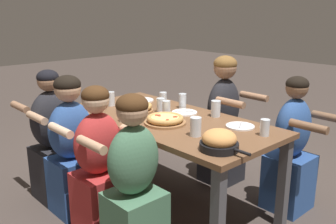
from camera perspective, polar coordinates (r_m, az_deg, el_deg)
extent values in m
plane|color=#423833|center=(3.32, 0.00, -13.37)|extent=(18.00, 18.00, 0.00)
cube|color=brown|center=(3.04, 0.00, -1.27)|extent=(1.84, 0.88, 0.04)
cube|color=#4C4C51|center=(3.62, -13.79, -5.19)|extent=(0.07, 0.07, 0.71)
cube|color=#4C4C51|center=(2.40, 7.57, -16.09)|extent=(0.07, 0.07, 0.71)
cube|color=#4C4C51|center=(4.01, -4.34, -2.73)|extent=(0.07, 0.07, 0.71)
cube|color=#4C4C51|center=(2.95, 17.20, -10.29)|extent=(0.07, 0.07, 0.71)
cylinder|color=#996B42|center=(3.23, -4.88, 0.24)|extent=(0.30, 0.30, 0.02)
torus|color=tan|center=(3.22, -4.90, 0.87)|extent=(0.28, 0.28, 0.04)
cylinder|color=#E5C675|center=(3.23, -4.89, 0.73)|extent=(0.22, 0.22, 0.04)
cylinder|color=#C6422D|center=(3.29, -5.20, 1.42)|extent=(0.02, 0.02, 0.01)
cylinder|color=#C6422D|center=(3.20, -5.21, 1.04)|extent=(0.02, 0.02, 0.01)
cylinder|color=#C6422D|center=(3.24, -3.61, 1.22)|extent=(0.02, 0.02, 0.01)
cylinder|color=#C6422D|center=(3.27, -4.65, 1.34)|extent=(0.02, 0.02, 0.01)
cylinder|color=#C6422D|center=(3.28, -4.12, 1.40)|extent=(0.02, 0.02, 0.01)
cylinder|color=#C6422D|center=(3.24, -6.28, 1.17)|extent=(0.02, 0.02, 0.01)
cylinder|color=#996B42|center=(2.88, -0.43, -1.62)|extent=(0.32, 0.32, 0.02)
torus|color=tan|center=(2.87, -0.43, -0.98)|extent=(0.28, 0.28, 0.04)
cylinder|color=#E5C675|center=(2.87, -0.43, -1.11)|extent=(0.23, 0.23, 0.04)
cylinder|color=#C6422D|center=(2.91, -1.37, -0.48)|extent=(0.02, 0.02, 0.01)
cylinder|color=#C6422D|center=(2.86, 1.23, -0.73)|extent=(0.02, 0.02, 0.01)
cylinder|color=#C6422D|center=(2.86, 0.98, -0.74)|extent=(0.02, 0.02, 0.01)
cylinder|color=#C6422D|center=(2.91, -1.78, -0.47)|extent=(0.02, 0.02, 0.01)
cylinder|color=#C6422D|center=(2.79, -0.07, -1.17)|extent=(0.02, 0.02, 0.01)
cylinder|color=#C6422D|center=(2.89, -1.34, -0.57)|extent=(0.02, 0.02, 0.01)
cylinder|color=black|center=(2.37, 7.78, -5.19)|extent=(0.25, 0.25, 0.05)
cylinder|color=black|center=(2.27, 11.29, -6.04)|extent=(0.11, 0.02, 0.02)
ellipsoid|color=#D68E4C|center=(2.35, 7.82, -4.03)|extent=(0.22, 0.22, 0.12)
cylinder|color=white|center=(3.60, -4.02, 1.81)|extent=(0.23, 0.23, 0.01)
cube|color=#B7B7BC|center=(3.60, -4.03, 1.94)|extent=(0.16, 0.03, 0.01)
cylinder|color=white|center=(3.17, 2.52, -0.07)|extent=(0.22, 0.22, 0.01)
cube|color=#B7B7BC|center=(3.17, 2.52, 0.09)|extent=(0.10, 0.13, 0.01)
cylinder|color=white|center=(2.85, 10.94, -2.14)|extent=(0.21, 0.21, 0.01)
cube|color=#B7B7BC|center=(2.85, 10.95, -1.97)|extent=(0.09, 0.13, 0.01)
cylinder|color=silver|center=(2.95, -6.73, -0.55)|extent=(0.07, 0.07, 0.09)
cylinder|color=#1EA8DB|center=(2.95, -6.72, -0.80)|extent=(0.06, 0.06, 0.07)
cylinder|color=black|center=(2.93, -6.55, -0.40)|extent=(0.01, 0.01, 0.12)
cylinder|color=silver|center=(2.60, 4.23, -2.24)|extent=(0.08, 0.08, 0.13)
cylinder|color=silver|center=(3.08, 7.29, 0.52)|extent=(0.08, 0.08, 0.13)
cylinder|color=black|center=(3.09, 7.27, 0.02)|extent=(0.07, 0.07, 0.08)
cylinder|color=silver|center=(3.07, -0.25, 0.56)|extent=(0.07, 0.07, 0.13)
cylinder|color=black|center=(3.08, -0.25, 0.11)|extent=(0.06, 0.06, 0.08)
cylinder|color=silver|center=(3.44, -8.67, 2.00)|extent=(0.07, 0.07, 0.13)
cylinder|color=black|center=(3.44, -8.65, 1.65)|extent=(0.06, 0.06, 0.09)
cylinder|color=silver|center=(3.18, -1.11, 1.04)|extent=(0.07, 0.07, 0.12)
cylinder|color=silver|center=(3.19, -1.11, 0.54)|extent=(0.06, 0.06, 0.07)
cylinder|color=silver|center=(2.68, 14.54, -2.31)|extent=(0.07, 0.07, 0.12)
cylinder|color=silver|center=(3.44, -0.75, 2.08)|extent=(0.07, 0.07, 0.12)
cylinder|color=silver|center=(3.45, -0.75, 1.70)|extent=(0.06, 0.06, 0.07)
cylinder|color=silver|center=(3.32, 2.24, 1.70)|extent=(0.07, 0.07, 0.13)
cylinder|color=silver|center=(3.33, 2.23, 1.26)|extent=(0.06, 0.06, 0.08)
ellipsoid|color=#477556|center=(2.37, -5.28, -7.26)|extent=(0.24, 0.36, 0.46)
sphere|color=tan|center=(2.26, -5.48, 0.26)|extent=(0.20, 0.20, 0.20)
ellipsoid|color=#422814|center=(2.25, -5.51, 1.10)|extent=(0.20, 0.20, 0.14)
cylinder|color=tan|center=(2.41, -11.59, -4.91)|extent=(0.28, 0.06, 0.06)
cylinder|color=tan|center=(2.59, -5.11, -3.19)|extent=(0.28, 0.06, 0.06)
cube|color=#B22D2D|center=(2.87, -10.19, -13.31)|extent=(0.32, 0.34, 0.46)
ellipsoid|color=#B22D2D|center=(2.68, -10.65, -4.73)|extent=(0.24, 0.36, 0.45)
sphere|color=beige|center=(2.59, -10.99, 1.83)|extent=(0.19, 0.19, 0.19)
ellipsoid|color=#422814|center=(2.59, -11.03, 2.54)|extent=(0.19, 0.19, 0.13)
cylinder|color=beige|center=(2.75, -16.05, -2.70)|extent=(0.28, 0.06, 0.06)
cylinder|color=beige|center=(2.91, -10.06, -1.33)|extent=(0.28, 0.06, 0.06)
cube|color=#2D5193|center=(3.17, -14.06, -10.61)|extent=(0.32, 0.34, 0.46)
ellipsoid|color=#2D5193|center=(3.00, -14.63, -2.67)|extent=(0.24, 0.36, 0.46)
sphere|color=tan|center=(2.92, -15.06, 3.41)|extent=(0.20, 0.20, 0.20)
ellipsoid|color=black|center=(2.92, -15.11, 4.09)|extent=(0.20, 0.20, 0.14)
cylinder|color=tan|center=(3.09, -19.35, -0.84)|extent=(0.28, 0.06, 0.06)
cylinder|color=tan|center=(3.23, -13.82, 0.29)|extent=(0.28, 0.06, 0.06)
cube|color=#232328|center=(3.63, 8.15, -6.87)|extent=(0.32, 0.34, 0.46)
ellipsoid|color=#232328|center=(3.47, 8.46, 0.74)|extent=(0.24, 0.36, 0.53)
sphere|color=#9E7051|center=(3.40, 8.71, 6.69)|extent=(0.21, 0.21, 0.21)
ellipsoid|color=brown|center=(3.40, 8.73, 7.29)|extent=(0.21, 0.21, 0.14)
cylinder|color=#9E7051|center=(3.46, 12.97, 2.34)|extent=(0.28, 0.06, 0.06)
cylinder|color=#9E7051|center=(3.19, 9.46, 1.43)|extent=(0.28, 0.06, 0.06)
cube|color=#232328|center=(3.44, -16.72, -8.70)|extent=(0.32, 0.34, 0.46)
ellipsoid|color=#232328|center=(3.28, -17.36, -1.08)|extent=(0.24, 0.36, 0.49)
sphere|color=#9E7051|center=(3.21, -17.83, 4.55)|extent=(0.18, 0.18, 0.18)
ellipsoid|color=black|center=(3.20, -17.87, 5.09)|extent=(0.18, 0.18, 0.12)
cylinder|color=#9E7051|center=(3.38, -21.62, 0.70)|extent=(0.28, 0.06, 0.06)
cylinder|color=#9E7051|center=(3.51, -16.44, 1.68)|extent=(0.28, 0.06, 0.06)
cube|color=#2D5193|center=(3.28, 17.85, -10.07)|extent=(0.32, 0.34, 0.46)
ellipsoid|color=#2D5193|center=(3.11, 18.55, -2.24)|extent=(0.24, 0.36, 0.47)
sphere|color=brown|center=(3.03, 19.07, 3.52)|extent=(0.17, 0.17, 0.17)
ellipsoid|color=black|center=(3.03, 19.11, 4.07)|extent=(0.17, 0.17, 0.12)
cylinder|color=brown|center=(3.15, 23.48, -0.76)|extent=(0.28, 0.06, 0.06)
cylinder|color=brown|center=(2.85, 20.62, -2.08)|extent=(0.28, 0.06, 0.06)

